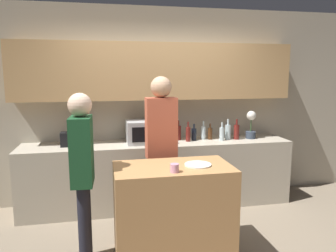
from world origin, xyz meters
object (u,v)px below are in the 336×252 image
(potted_plant, at_px, (251,125))
(bottle_1, at_px, (188,134))
(bottle_6, at_px, (228,132))
(cup_0, at_px, (175,168))
(microwave, at_px, (146,132))
(person_left, at_px, (82,165))
(person_center, at_px, (161,140))
(bottle_3, at_px, (203,132))
(bottle_7, at_px, (236,132))
(toaster, at_px, (71,139))
(bottle_2, at_px, (194,134))
(bottle_4, at_px, (210,133))
(bottle_5, at_px, (222,134))
(bottle_0, at_px, (178,133))
(plate_on_island, at_px, (198,165))

(potted_plant, relative_size, bottle_1, 1.45)
(bottle_6, bearing_deg, cup_0, -126.51)
(microwave, xyz_separation_m, person_left, (-0.76, -1.25, -0.06))
(person_left, height_order, person_center, person_center)
(bottle_3, distance_m, bottle_7, 0.47)
(toaster, bearing_deg, cup_0, -55.46)
(bottle_1, bearing_deg, bottle_7, 0.19)
(microwave, relative_size, person_left, 0.32)
(person_left, bearing_deg, bottle_2, 134.38)
(toaster, distance_m, bottle_4, 1.87)
(microwave, bearing_deg, bottle_4, 3.30)
(microwave, xyz_separation_m, bottle_3, (0.82, 0.08, -0.05))
(bottle_1, distance_m, bottle_6, 0.58)
(potted_plant, distance_m, bottle_2, 0.84)
(microwave, relative_size, bottle_4, 2.30)
(potted_plant, bearing_deg, person_left, -151.07)
(bottle_4, xyz_separation_m, bottle_7, (0.37, -0.07, 0.02))
(potted_plant, bearing_deg, bottle_4, 175.07)
(bottle_6, height_order, person_left, person_left)
(bottle_3, height_order, bottle_7, bottle_7)
(toaster, distance_m, bottle_1, 1.54)
(bottle_2, xyz_separation_m, cup_0, (-0.61, -1.52, -0.01))
(microwave, relative_size, bottle_7, 1.82)
(bottle_2, relative_size, person_left, 0.14)
(potted_plant, xyz_separation_m, bottle_6, (-0.34, 0.00, -0.09))
(bottle_5, bearing_deg, potted_plant, 6.86)
(bottle_7, height_order, person_center, person_center)
(bottle_4, distance_m, person_left, 2.12)
(bottle_0, relative_size, bottle_3, 1.07)
(potted_plant, relative_size, plate_on_island, 1.52)
(bottle_5, distance_m, cup_0, 1.74)
(bottle_7, bearing_deg, bottle_2, 175.30)
(person_center, bearing_deg, bottle_0, -116.70)
(bottle_2, bearing_deg, person_left, -138.14)
(potted_plant, bearing_deg, toaster, -180.00)
(bottle_3, bearing_deg, bottle_6, -12.82)
(bottle_4, height_order, bottle_7, bottle_7)
(bottle_1, height_order, bottle_5, bottle_1)
(bottle_3, relative_size, person_center, 0.15)
(bottle_1, bearing_deg, bottle_0, 134.00)
(potted_plant, xyz_separation_m, cup_0, (-1.44, -1.48, -0.12))
(bottle_3, bearing_deg, toaster, -177.54)
(bottle_6, bearing_deg, bottle_5, -153.35)
(person_left, bearing_deg, cup_0, 76.59)
(bottle_1, relative_size, plate_on_island, 1.05)
(bottle_1, height_order, plate_on_island, bottle_1)
(bottle_4, bearing_deg, person_center, -137.54)
(toaster, relative_size, bottle_0, 0.94)
(bottle_5, bearing_deg, person_center, -145.82)
(bottle_0, height_order, person_left, person_left)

